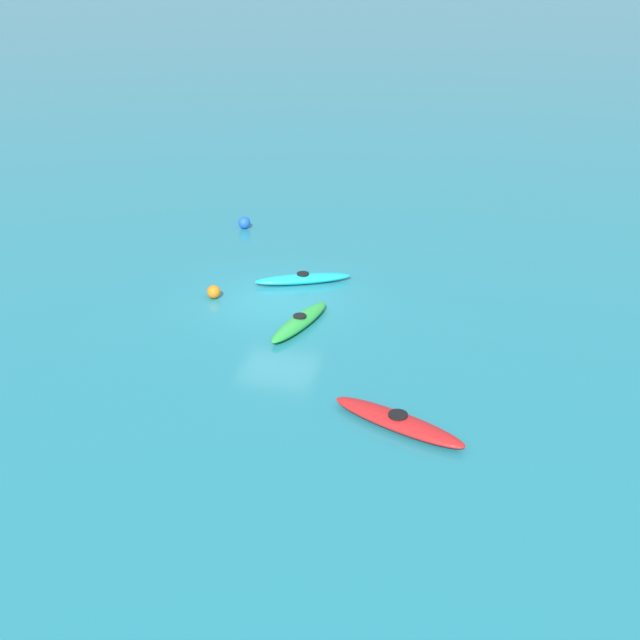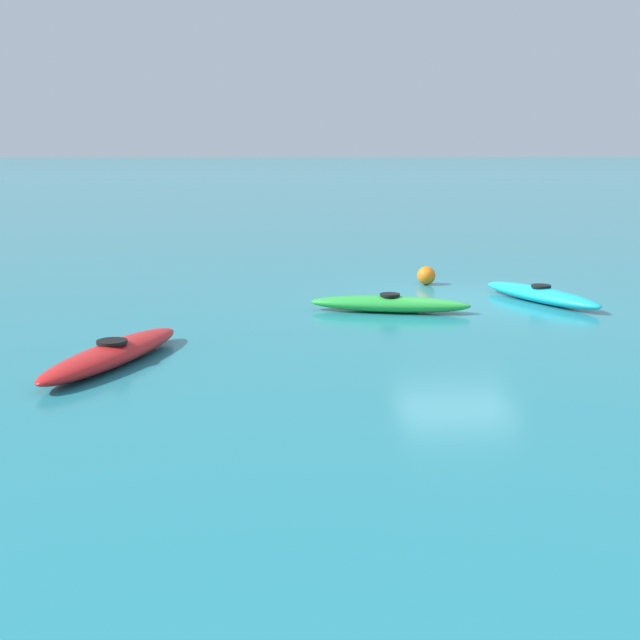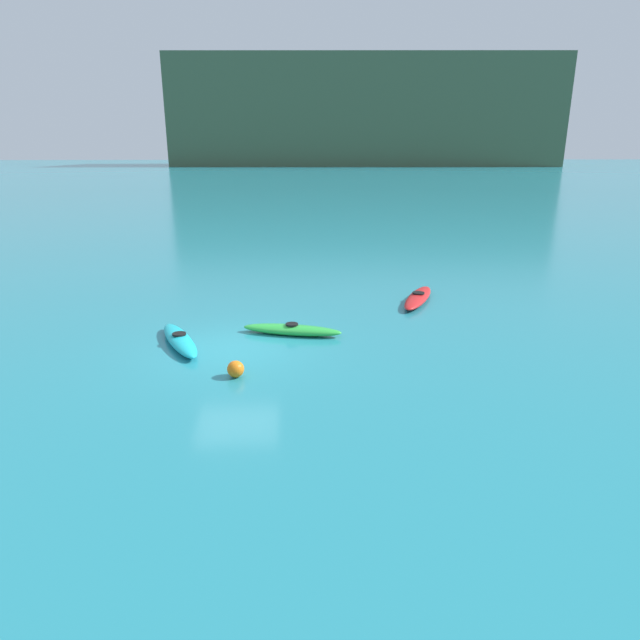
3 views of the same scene
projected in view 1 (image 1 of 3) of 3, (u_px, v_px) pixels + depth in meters
The scene contains 6 objects.
ground_plane at pixel (277, 301), 25.05m from camera, with size 600.00×600.00×0.00m, color teal.
kayak_cyan at pixel (303, 279), 26.35m from camera, with size 1.89×3.25×0.37m.
kayak_green at pixel (300, 322), 23.24m from camera, with size 3.22×1.39×0.37m.
kayak_red at pixel (398, 421), 18.22m from camera, with size 2.11×3.50×0.37m.
buoy_blue at pixel (244, 223), 31.68m from camera, with size 0.49×0.49×0.49m, color blue.
buoy_orange at pixel (214, 292), 25.16m from camera, with size 0.44×0.44×0.44m, color orange.
Camera 1 is at (22.11, 6.48, 9.94)m, focal length 44.00 mm.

